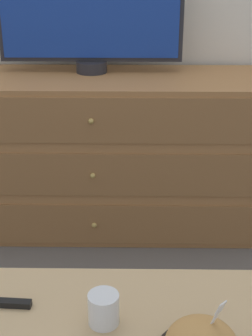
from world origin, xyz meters
The scene contains 5 objects.
ground_plane centered at (0.00, 0.00, 0.00)m, with size 12.00×12.00×0.00m, color #56514C.
dresser centered at (-0.01, -0.27, 0.39)m, with size 1.67×0.50×0.78m.
tv centered at (-0.03, -0.18, 1.06)m, with size 0.86×0.15×0.55m.
drink_cup centered at (0.09, -1.56, 0.50)m, with size 0.08×0.08×0.09m.
remote_control centered at (-0.17, -1.50, 0.47)m, with size 0.13×0.03×0.02m.
Camera 1 is at (0.17, -2.61, 1.38)m, focal length 55.00 mm.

